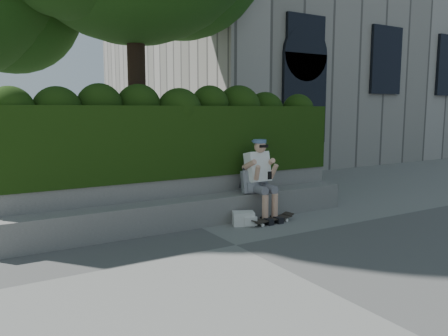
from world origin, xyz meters
TOP-DOWN VIEW (x-y plane):
  - ground at (0.00, 0.00)m, footprint 80.00×80.00m
  - bench_ledge at (0.00, 1.25)m, footprint 6.00×0.45m
  - planter_wall at (0.00, 1.73)m, footprint 6.00×0.50m
  - hedge at (0.00, 1.95)m, footprint 6.00×1.00m
  - person at (1.16, 1.07)m, footprint 0.40×0.76m
  - skateboard at (1.15, 0.70)m, footprint 0.81×0.29m
  - backpack_plaid at (1.01, 1.15)m, footprint 0.30×0.20m
  - backpack_ground at (0.67, 0.83)m, footprint 0.42×0.37m

SIDE VIEW (x-z plane):
  - ground at x=0.00m, z-range 0.00..0.00m
  - skateboard at x=1.15m, z-range 0.03..0.11m
  - backpack_ground at x=0.67m, z-range 0.00..0.22m
  - bench_ledge at x=0.00m, z-range 0.00..0.45m
  - planter_wall at x=0.00m, z-range 0.00..0.75m
  - backpack_plaid at x=1.01m, z-range 0.45..0.85m
  - person at x=1.16m, z-range 0.06..1.44m
  - hedge at x=0.00m, z-range 0.75..1.95m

